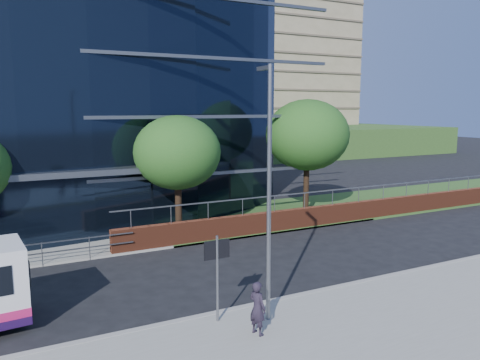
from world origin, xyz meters
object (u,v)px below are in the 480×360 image
streetlight_east (269,187)px  tree_dist_e (222,127)px  tree_dist_f (315,127)px  tree_far_d (307,135)px  tree_far_c (177,153)px  pedestrian (257,308)px  street_sign (217,260)px

streetlight_east → tree_dist_e: bearing=66.9°
tree_dist_e → tree_dist_f: bearing=7.1°
streetlight_east → tree_far_d: bearing=50.6°
tree_far_c → pedestrian: tree_far_c is taller
tree_far_c → tree_dist_e: bearing=61.3°
tree_dist_f → streetlight_east: bearing=-127.6°
tree_far_c → tree_far_d: tree_far_d is taller
street_sign → tree_dist_e: tree_dist_e is taller
tree_dist_f → streetlight_east: streetlight_east is taller
street_sign → tree_dist_f: 56.25m
street_sign → streetlight_east: 2.80m
tree_dist_e → tree_dist_f: size_ratio=1.08×
street_sign → tree_dist_e: 45.99m
tree_far_c → street_sign: bearing=-103.3°
tree_far_d → pedestrian: size_ratio=4.54×
tree_far_c → tree_dist_e: 35.36m
tree_dist_e → pedestrian: bearing=-113.6°
tree_far_c → tree_dist_e: (17.00, 31.00, 0.00)m
tree_far_d → pedestrian: bearing=-129.9°
tree_far_c → tree_dist_f: 46.67m
street_sign → pedestrian: size_ratio=1.71×
tree_dist_e → streetlight_east: bearing=-113.1°
street_sign → streetlight_east: bearing=-21.4°
tree_far_c → pedestrian: size_ratio=3.97×
tree_dist_f → pedestrian: (-34.80, -44.93, -3.24)m
tree_far_c → tree_far_d: (9.00, 1.00, 0.65)m
streetlight_east → pedestrian: (-0.80, -0.75, -3.47)m
tree_dist_f → pedestrian: 56.92m
tree_far_c → streetlight_east: (-1.00, -11.17, -0.10)m
tree_dist_e → streetlight_east: (-18.00, -42.17, -0.10)m
tree_dist_e → streetlight_east: 45.85m
tree_far_d → streetlight_east: 15.77m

